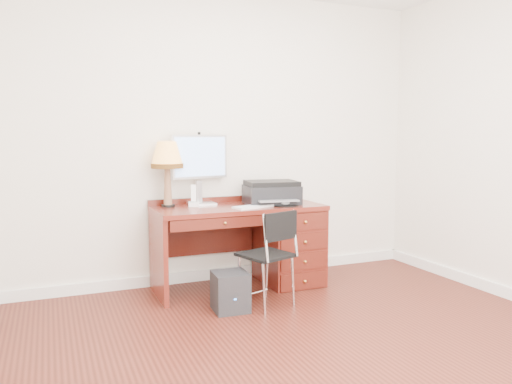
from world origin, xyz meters
name	(u,v)px	position (x,y,z in m)	size (l,w,h in m)	color
ground	(314,346)	(0.00, 0.00, 0.00)	(4.00, 4.00, 0.00)	#3D140D
room_shell	(274,309)	(0.00, 0.63, 0.05)	(4.00, 4.00, 4.00)	white
desk	(271,240)	(0.32, 1.40, 0.41)	(1.50, 0.67, 0.75)	maroon
monitor	(200,161)	(-0.28, 1.63, 1.15)	(0.55, 0.22, 0.63)	silver
keyboard	(257,206)	(0.12, 1.25, 0.76)	(0.47, 0.13, 0.02)	white
mouse_pad	(285,204)	(0.39, 1.24, 0.76)	(0.24, 0.24, 0.05)	black
printer	(272,192)	(0.33, 1.41, 0.85)	(0.52, 0.43, 0.21)	black
leg_lamp	(167,159)	(-0.60, 1.56, 1.17)	(0.28, 0.28, 0.58)	black
phone	(194,200)	(-0.38, 1.51, 0.81)	(0.11, 0.11, 0.19)	white
pen_cup	(258,196)	(0.28, 1.61, 0.80)	(0.08, 0.08, 0.10)	black
chair	(269,249)	(0.03, 0.81, 0.47)	(0.46, 0.47, 0.78)	black
equipment_box	(230,291)	(-0.28, 0.85, 0.15)	(0.26, 0.26, 0.31)	black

